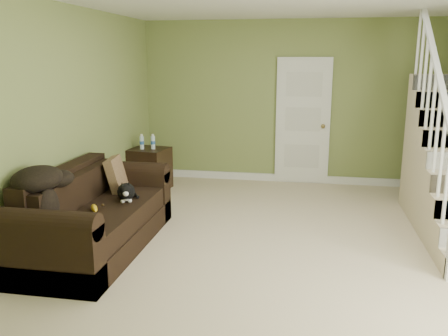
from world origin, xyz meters
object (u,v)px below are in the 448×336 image
at_px(side_table, 150,169).
at_px(sofa, 94,219).
at_px(banana, 94,208).
at_px(cat, 125,192).

bearing_deg(side_table, sofa, -85.43).
height_order(sofa, side_table, side_table).
bearing_deg(banana, cat, 35.94).
bearing_deg(banana, side_table, 65.23).
bearing_deg(sofa, side_table, 94.57).
distance_m(side_table, banana, 2.52).
height_order(cat, banana, cat).
distance_m(cat, banana, 0.45).
bearing_deg(banana, sofa, 88.64).
distance_m(sofa, side_table, 2.35).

